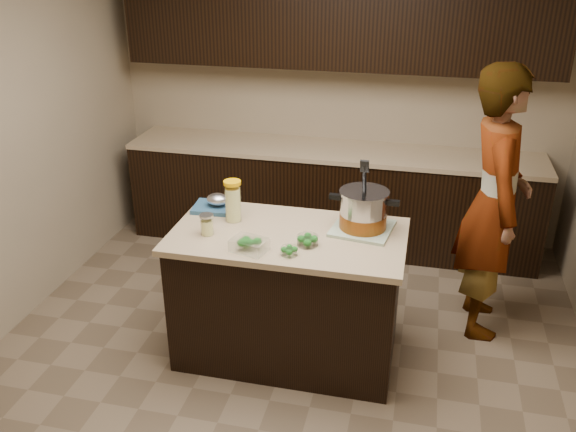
% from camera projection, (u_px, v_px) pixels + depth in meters
% --- Properties ---
extents(ground_plane, '(4.00, 4.00, 0.00)m').
position_uv_depth(ground_plane, '(288.00, 351.00, 4.17)').
color(ground_plane, brown).
rests_on(ground_plane, ground).
extents(room_shell, '(4.04, 4.04, 2.72)m').
position_uv_depth(room_shell, '(288.00, 105.00, 3.45)').
color(room_shell, tan).
rests_on(room_shell, ground).
extents(back_cabinets, '(3.60, 0.63, 2.33)m').
position_uv_depth(back_cabinets, '(333.00, 143.00, 5.31)').
color(back_cabinets, black).
rests_on(back_cabinets, ground).
extents(island, '(1.46, 0.81, 0.90)m').
position_uv_depth(island, '(288.00, 295.00, 3.98)').
color(island, black).
rests_on(island, ground).
extents(dish_towel, '(0.41, 0.41, 0.02)m').
position_uv_depth(dish_towel, '(362.00, 228.00, 3.83)').
color(dish_towel, '#62885B').
rests_on(dish_towel, island).
extents(stock_pot, '(0.44, 0.32, 0.44)m').
position_uv_depth(stock_pot, '(363.00, 212.00, 3.78)').
color(stock_pot, '#B7B7BC').
rests_on(stock_pot, dish_towel).
extents(lemonade_pitcher, '(0.14, 0.14, 0.27)m').
position_uv_depth(lemonade_pitcher, '(233.00, 202.00, 3.91)').
color(lemonade_pitcher, '#E1E18A').
rests_on(lemonade_pitcher, island).
extents(mason_jar, '(0.11, 0.11, 0.14)m').
position_uv_depth(mason_jar, '(207.00, 225.00, 3.75)').
color(mason_jar, '#E1E18A').
rests_on(mason_jar, island).
extents(broccoli_tub_left, '(0.14, 0.14, 0.06)m').
position_uv_depth(broccoli_tub_left, '(308.00, 241.00, 3.64)').
color(broccoli_tub_left, silver).
rests_on(broccoli_tub_left, island).
extents(broccoli_tub_right, '(0.11, 0.11, 0.05)m').
position_uv_depth(broccoli_tub_right, '(289.00, 251.00, 3.53)').
color(broccoli_tub_right, silver).
rests_on(broccoli_tub_right, island).
extents(broccoli_tub_rect, '(0.23, 0.19, 0.07)m').
position_uv_depth(broccoli_tub_rect, '(249.00, 245.00, 3.57)').
color(broccoli_tub_rect, silver).
rests_on(broccoli_tub_rect, island).
extents(blue_tray, '(0.30, 0.25, 0.11)m').
position_uv_depth(blue_tray, '(216.00, 204.00, 4.10)').
color(blue_tray, navy).
rests_on(blue_tray, island).
extents(person, '(0.50, 0.72, 1.89)m').
position_uv_depth(person, '(494.00, 204.00, 4.09)').
color(person, gray).
rests_on(person, ground).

